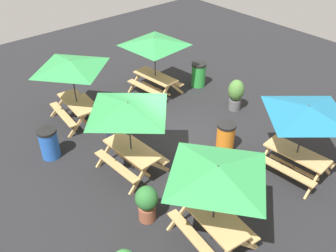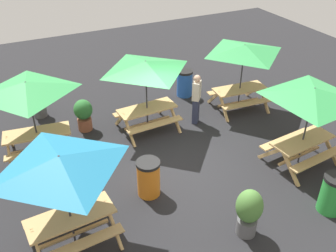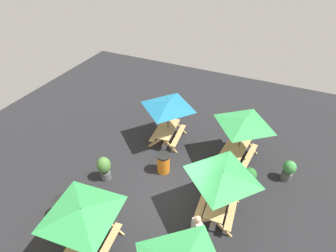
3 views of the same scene
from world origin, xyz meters
name	(u,v)px [view 1 (image 1 of 3)]	position (x,y,z in m)	size (l,w,h in m)	color
ground_plane	(175,144)	(0.00, 0.00, 0.00)	(24.00, 24.00, 0.00)	#232326
picnic_table_0	(129,113)	(-0.10, 1.77, 1.99)	(2.10, 2.10, 2.34)	tan
picnic_table_1	(306,116)	(-3.29, -1.69, 1.99)	(2.15, 2.15, 2.34)	tan
picnic_table_2	(155,46)	(3.00, -1.64, 1.99)	(2.81, 2.81, 2.34)	tan
picnic_table_3	(71,69)	(3.25, 1.64, 1.99)	(2.17, 2.17, 2.34)	tan
picnic_table_4	(217,177)	(-3.39, 1.83, 1.99)	(2.24, 2.24, 2.34)	tan
trash_bin_green	(199,75)	(2.37, -3.37, 0.49)	(0.59, 0.59, 0.98)	green
trash_bin_blue	(49,143)	(2.03, 3.31, 0.49)	(0.59, 0.59, 0.98)	blue
trash_bin_orange	(225,137)	(-1.24, -0.99, 0.49)	(0.59, 0.59, 0.98)	orange
potted_plant_1	(236,93)	(0.17, -3.09, 0.66)	(0.58, 0.58, 1.19)	#59595B
potted_plant_2	(147,202)	(-1.89, 2.60, 0.58)	(0.57, 0.57, 1.04)	#935138
person_standing	(109,119)	(1.46, 1.47, 0.89)	(0.40, 0.42, 1.67)	#2D334C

